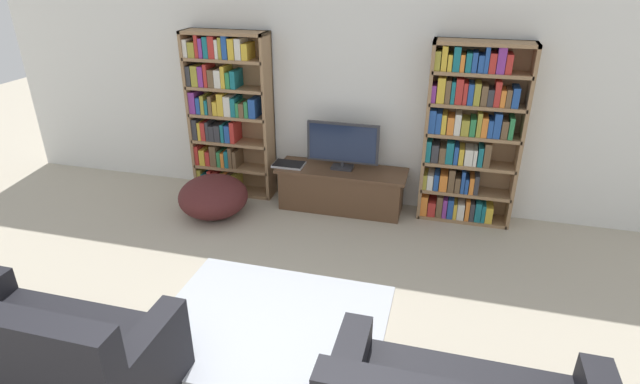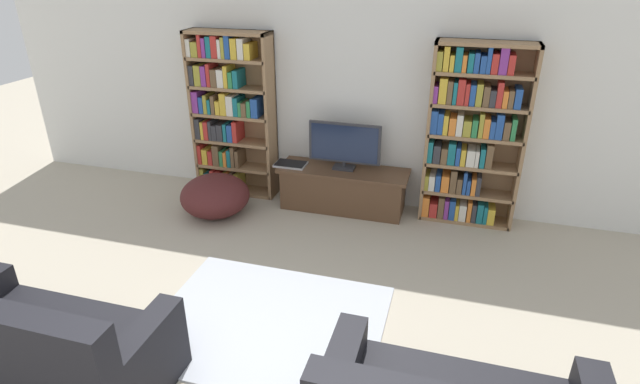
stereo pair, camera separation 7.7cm
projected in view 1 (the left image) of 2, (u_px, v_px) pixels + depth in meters
wall_back at (353, 92)px, 5.55m from camera, size 8.80×0.06×2.60m
bookshelf_left at (226, 113)px, 5.87m from camera, size 0.99×0.30×1.94m
bookshelf_right at (468, 135)px, 5.23m from camera, size 0.99×0.30×1.94m
tv_stand at (341, 189)px, 5.75m from camera, size 1.48×0.49×0.49m
television at (343, 145)px, 5.54m from camera, size 0.81×0.16×0.54m
laptop at (289, 164)px, 5.74m from camera, size 0.36×0.24×0.03m
area_rug at (270, 323)px, 4.00m from camera, size 1.82×1.47×0.02m
couch_left_sectional at (45, 357)px, 3.28m from camera, size 1.62×0.83×0.89m
beanbag_ottoman at (213, 197)px, 5.60m from camera, size 0.77×0.77×0.46m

